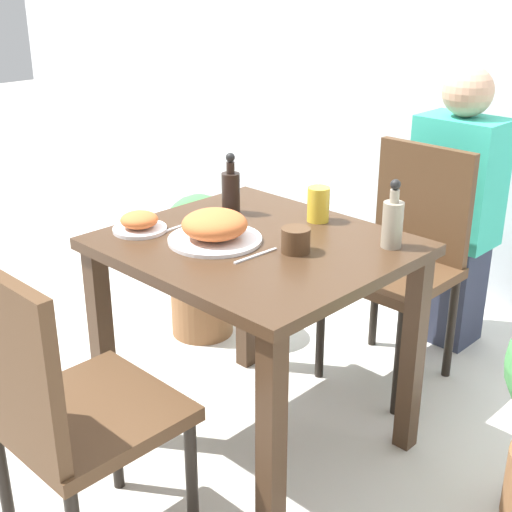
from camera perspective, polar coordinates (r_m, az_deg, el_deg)
name	(u,v)px	position (r m, az deg, el deg)	size (l,w,h in m)	color
ground_plane	(256,439)	(2.55, 0.00, -14.44)	(16.00, 16.00, 0.00)	beige
wall_back	(510,22)	(3.33, 19.69, 17.22)	(8.00, 0.05, 2.60)	silver
dining_table	(256,279)	(2.24, 0.00, -1.82)	(0.87, 0.77, 0.74)	#3D2819
chair_near	(61,405)	(1.87, -15.31, -11.39)	(0.42, 0.42, 0.91)	#4C331E
chair_far	(403,251)	(2.77, 11.70, 0.39)	(0.42, 0.42, 0.91)	#4C331E
food_plate	(215,228)	(2.18, -3.32, 2.28)	(0.29, 0.29, 0.10)	white
side_plate	(139,223)	(2.29, -9.31, 2.64)	(0.17, 0.17, 0.06)	white
drink_cup	(296,240)	(2.10, 3.19, 1.28)	(0.09, 0.09, 0.07)	#4C331E
juice_glass	(318,204)	(2.35, 5.01, 4.15)	(0.07, 0.07, 0.12)	gold
sauce_bottle	(393,221)	(2.16, 10.88, 2.73)	(0.06, 0.06, 0.21)	gray
condiment_bottle	(231,190)	(2.41, -2.03, 5.27)	(0.06, 0.06, 0.21)	black
fork_utensil	(178,227)	(2.31, -6.24, 2.33)	(0.01, 0.19, 0.00)	silver
spoon_utensil	(256,256)	(2.07, -0.02, 0.03)	(0.02, 0.16, 0.00)	silver
potted_plant_left	(201,259)	(3.07, -4.46, -0.23)	(0.31, 0.31, 0.64)	brown
person_figure	(455,211)	(3.06, 15.61, 3.48)	(0.34, 0.22, 1.17)	#2D3347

